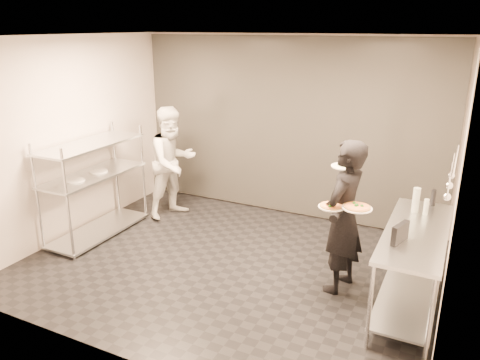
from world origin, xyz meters
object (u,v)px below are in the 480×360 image
at_px(chef, 173,162).
at_px(pizza_plate_near, 331,206).
at_px(waiter, 343,217).
at_px(pos_monitor, 400,233).
at_px(bottle_dark, 433,198).
at_px(pizza_plate_far, 357,207).
at_px(bottle_green, 416,200).
at_px(pass_rack, 94,184).
at_px(prep_counter, 413,256).
at_px(bottle_clear, 426,207).
at_px(salad_plate, 345,165).

height_order(chef, pizza_plate_near, chef).
bearing_deg(waiter, chef, -97.46).
relative_size(pos_monitor, bottle_dark, 1.39).
distance_m(pizza_plate_far, bottle_green, 0.79).
xyz_separation_m(pass_rack, chef, (0.60, 1.10, 0.11)).
bearing_deg(pizza_plate_far, bottle_dark, 52.26).
distance_m(prep_counter, bottle_green, 0.67).
bearing_deg(chef, waiter, -89.94).
relative_size(pos_monitor, bottle_green, 0.95).
distance_m(chef, bottle_green, 3.70).
relative_size(prep_counter, bottle_green, 6.32).
bearing_deg(prep_counter, waiter, 173.82).
xyz_separation_m(waiter, bottle_clear, (0.81, 0.39, 0.13)).
bearing_deg(pizza_plate_near, bottle_clear, 32.26).
distance_m(chef, pizza_plate_near, 3.10).
bearing_deg(pizza_plate_near, pizza_plate_far, 2.30).
height_order(waiter, bottle_green, waiter).
relative_size(pizza_plate_near, pos_monitor, 1.05).
height_order(pizza_plate_near, pizza_plate_far, pizza_plate_far).
bearing_deg(bottle_clear, prep_counter, -94.09).
relative_size(pass_rack, bottle_clear, 8.83).
bearing_deg(pizza_plate_far, salad_plate, 119.57).
relative_size(waiter, salad_plate, 5.85).
height_order(prep_counter, chef, chef).
bearing_deg(bottle_clear, salad_plate, -175.41).
relative_size(waiter, pizza_plate_far, 5.57).
bearing_deg(pass_rack, bottle_clear, 6.28).
height_order(prep_counter, pos_monitor, pos_monitor).
height_order(waiter, salad_plate, waiter).
bearing_deg(chef, bottle_clear, -80.34).
relative_size(salad_plate, bottle_green, 1.06).
xyz_separation_m(pizza_plate_near, bottle_clear, (0.91, 0.57, -0.06)).
height_order(prep_counter, bottle_dark, bottle_dark).
xyz_separation_m(waiter, salad_plate, (-0.10, 0.32, 0.51)).
relative_size(pizza_plate_near, bottle_dark, 1.46).
distance_m(salad_plate, bottle_dark, 1.11).
distance_m(waiter, salad_plate, 0.61).
bearing_deg(pass_rack, chef, 61.45).
bearing_deg(bottle_clear, pass_rack, -173.72).
height_order(pizza_plate_far, bottle_dark, pizza_plate_far).
bearing_deg(chef, bottle_green, -80.20).
relative_size(pizza_plate_far, bottle_green, 1.11).
relative_size(bottle_clear, bottle_dark, 0.93).
distance_m(waiter, pizza_plate_near, 0.27).
distance_m(pass_rack, salad_plate, 3.53).
height_order(pizza_plate_far, bottle_green, bottle_green).
xyz_separation_m(prep_counter, bottle_green, (-0.08, 0.50, 0.44)).
xyz_separation_m(bottle_green, bottle_clear, (0.11, -0.03, -0.05)).
bearing_deg(chef, pizza_plate_near, -93.69).
height_order(waiter, bottle_dark, waiter).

